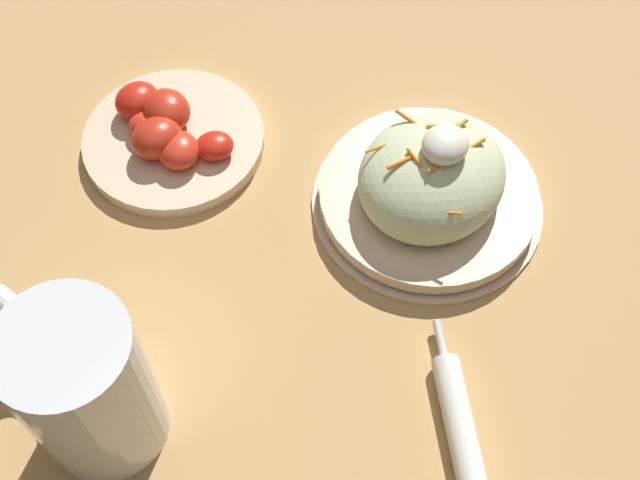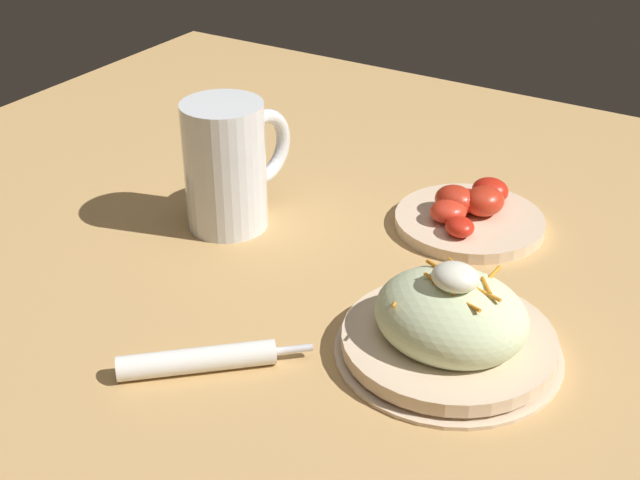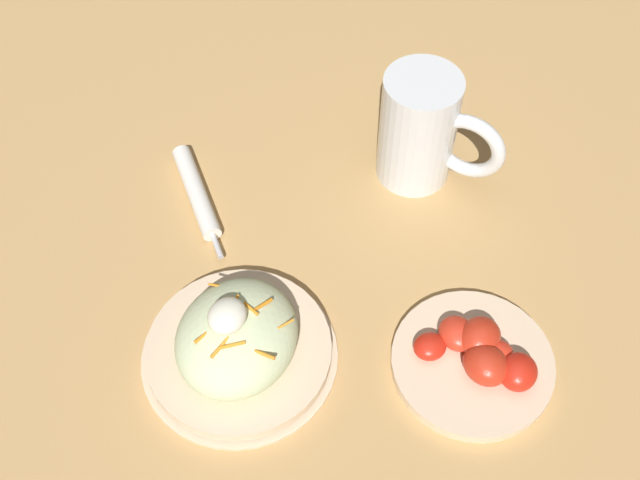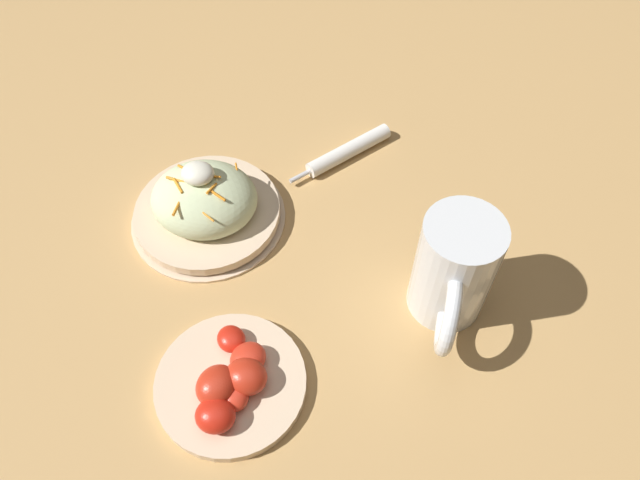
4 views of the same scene
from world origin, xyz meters
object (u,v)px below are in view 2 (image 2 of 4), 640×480
Objects in this scene: napkin_roll at (199,360)px; salad_plate at (451,325)px; tomato_plate at (469,214)px; beer_mug at (228,172)px.

salad_plate is at bearing -141.62° from napkin_roll.
tomato_plate reaches higher than napkin_roll.
salad_plate is 0.24m from napkin_roll.
tomato_plate is (-0.25, -0.15, -0.05)m from beer_mug.
beer_mug reaches higher than tomato_plate.
salad_plate is 1.34× the size of beer_mug.
napkin_roll is at bearing 38.38° from salad_plate.
napkin_roll is at bearing 75.28° from tomato_plate.
beer_mug is at bearing -59.28° from napkin_roll.
beer_mug reaches higher than napkin_roll.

